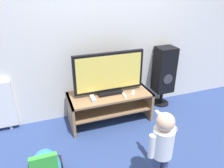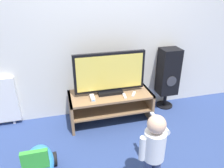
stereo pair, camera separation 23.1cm
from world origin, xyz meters
name	(u,v)px [view 1 (the left image)]	position (x,y,z in m)	size (l,w,h in m)	color
ground_plane	(116,129)	(0.00, 0.00, 0.00)	(16.00, 16.00, 0.00)	navy
wall_back	(101,28)	(0.00, 0.59, 1.30)	(10.00, 0.06, 2.60)	silver
tv_stand	(110,102)	(0.00, 0.25, 0.30)	(1.18, 0.51, 0.44)	#93704C
television	(109,74)	(0.00, 0.28, 0.74)	(0.99, 0.20, 0.60)	black
game_console	(93,99)	(-0.27, 0.15, 0.46)	(0.05, 0.16, 0.04)	white
remote_primary	(133,93)	(0.31, 0.13, 0.45)	(0.10, 0.13, 0.03)	white
remote_secondary	(124,95)	(0.17, 0.11, 0.45)	(0.05, 0.13, 0.03)	white
child	(162,142)	(0.13, -0.94, 0.48)	(0.31, 0.47, 0.82)	#3F4C72
speaker_tower	(164,71)	(0.97, 0.41, 0.60)	(0.29, 0.27, 0.98)	black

